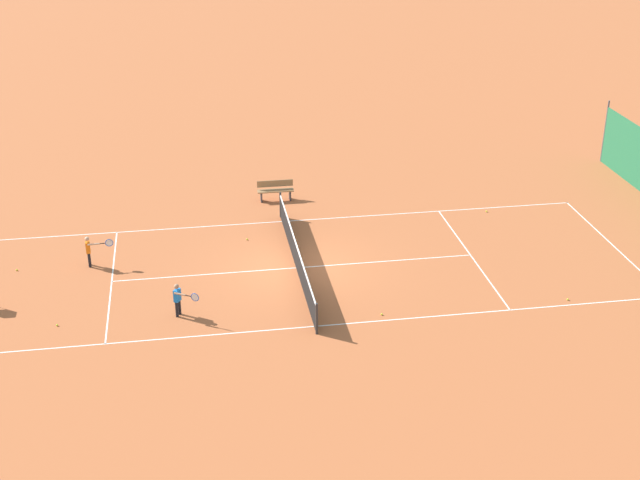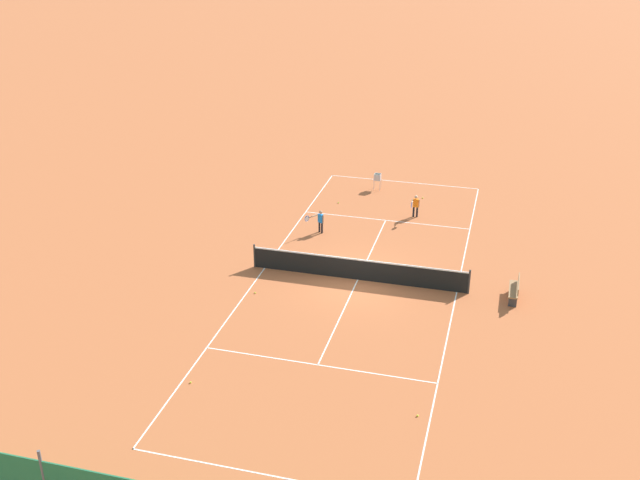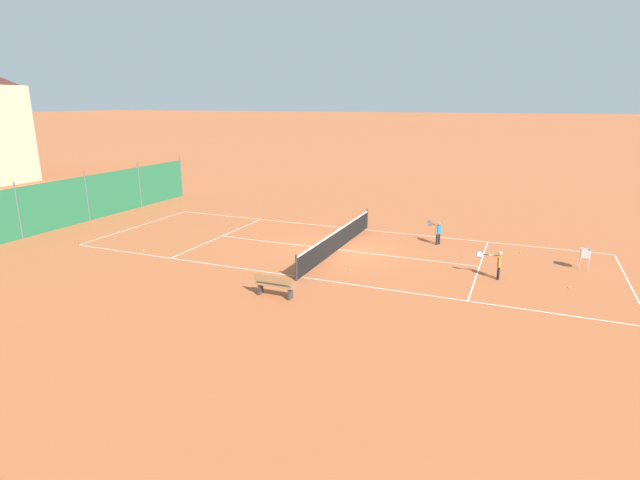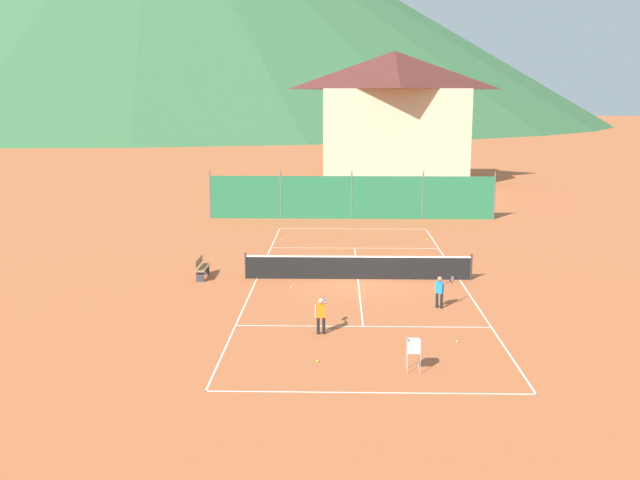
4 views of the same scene
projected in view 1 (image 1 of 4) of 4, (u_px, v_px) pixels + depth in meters
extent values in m
plane|color=#B25B33|center=(296.00, 268.00, 31.46)|extent=(600.00, 600.00, 0.00)
cube|color=white|center=(612.00, 245.00, 33.20)|extent=(8.25, 0.05, 0.01)
cube|color=white|center=(282.00, 221.00, 35.12)|extent=(0.05, 23.85, 0.01)
cube|color=white|center=(314.00, 326.00, 27.79)|extent=(0.05, 23.85, 0.01)
cube|color=white|center=(470.00, 255.00, 32.39)|extent=(8.20, 0.05, 0.01)
cube|color=white|center=(112.00, 281.00, 30.52)|extent=(8.20, 0.05, 0.01)
cube|color=white|center=(296.00, 268.00, 31.46)|extent=(0.05, 12.80, 0.01)
cylinder|color=#2D2D2D|center=(280.00, 205.00, 35.30)|extent=(0.08, 0.08, 1.06)
cylinder|color=#2D2D2D|center=(317.00, 319.00, 27.17)|extent=(0.08, 0.08, 1.06)
cube|color=black|center=(296.00, 256.00, 31.27)|extent=(9.10, 0.02, 0.91)
cube|color=white|center=(296.00, 244.00, 31.07)|extent=(9.10, 0.04, 0.06)
cylinder|color=#59595E|center=(605.00, 131.00, 40.80)|extent=(0.08, 0.08, 2.90)
cylinder|color=black|center=(180.00, 307.00, 28.38)|extent=(0.09, 0.09, 0.53)
cylinder|color=black|center=(177.00, 309.00, 28.23)|extent=(0.09, 0.09, 0.53)
cube|color=blue|center=(177.00, 295.00, 28.11)|extent=(0.29, 0.26, 0.41)
sphere|color=#A37556|center=(177.00, 287.00, 27.97)|extent=(0.16, 0.16, 0.16)
cylinder|color=#A37556|center=(180.00, 293.00, 28.24)|extent=(0.06, 0.06, 0.41)
cylinder|color=#A37556|center=(180.00, 294.00, 27.83)|extent=(0.26, 0.38, 0.06)
cylinder|color=black|center=(188.00, 296.00, 27.73)|extent=(0.12, 0.18, 0.03)
torus|color=#1E4CB2|center=(195.00, 297.00, 27.65)|extent=(0.16, 0.25, 0.28)
cylinder|color=silver|center=(195.00, 297.00, 27.65)|extent=(0.13, 0.22, 0.25)
cylinder|color=black|center=(89.00, 258.00, 31.56)|extent=(0.09, 0.09, 0.53)
cylinder|color=black|center=(89.00, 260.00, 31.41)|extent=(0.09, 0.09, 0.53)
cube|color=orange|center=(88.00, 247.00, 31.28)|extent=(0.27, 0.16, 0.41)
sphere|color=tan|center=(87.00, 239.00, 31.15)|extent=(0.16, 0.16, 0.16)
cylinder|color=tan|center=(88.00, 245.00, 31.43)|extent=(0.06, 0.06, 0.41)
cylinder|color=tan|center=(94.00, 244.00, 31.11)|extent=(0.09, 0.42, 0.06)
cylinder|color=black|center=(102.00, 243.00, 31.18)|extent=(0.04, 0.19, 0.03)
torus|color=#1E4CB2|center=(109.00, 243.00, 31.22)|extent=(0.04, 0.28, 0.28)
cylinder|color=silver|center=(109.00, 243.00, 31.22)|extent=(0.02, 0.25, 0.25)
sphere|color=#CCE033|center=(17.00, 270.00, 31.24)|extent=(0.07, 0.07, 0.07)
sphere|color=#CCE033|center=(57.00, 325.00, 27.80)|extent=(0.07, 0.07, 0.07)
sphere|color=#CCE033|center=(247.00, 239.00, 33.55)|extent=(0.07, 0.07, 0.07)
sphere|color=#CCE033|center=(487.00, 211.00, 35.97)|extent=(0.07, 0.07, 0.07)
sphere|color=#CCE033|center=(382.00, 314.00, 28.42)|extent=(0.07, 0.07, 0.07)
sphere|color=#CCE033|center=(568.00, 299.00, 29.30)|extent=(0.07, 0.07, 0.07)
cube|color=olive|center=(276.00, 191.00, 36.91)|extent=(0.36, 1.50, 0.05)
cube|color=olive|center=(275.00, 183.00, 36.94)|extent=(0.04, 1.50, 0.28)
cube|color=#333338|center=(290.00, 195.00, 37.09)|extent=(0.32, 0.06, 0.44)
cube|color=#333338|center=(261.00, 196.00, 36.91)|extent=(0.32, 0.06, 0.44)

